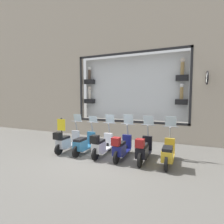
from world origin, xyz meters
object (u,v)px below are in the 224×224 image
object	(u,v)px
scooter_silver_5	(66,141)
shop_sign_post	(62,132)
scooter_white_3	(101,145)
scooter_black_1	(143,149)
scooter_teal_4	(84,144)
scooter_yellow_0	(168,153)
scooter_navy_2	(121,147)

from	to	relation	value
scooter_silver_5	shop_sign_post	distance (m)	0.83
scooter_silver_5	scooter_white_3	bearing A→B (deg)	-89.81
scooter_black_1	scooter_teal_4	xyz separation A→B (m)	(0.05, 2.57, -0.06)
scooter_yellow_0	scooter_silver_5	xyz separation A→B (m)	(-0.07, 4.29, 0.03)
scooter_teal_4	scooter_silver_5	size ratio (longest dim) A/B	1.00
scooter_white_3	scooter_yellow_0	bearing A→B (deg)	-88.56
scooter_silver_5	scooter_navy_2	bearing A→B (deg)	-89.87
scooter_yellow_0	scooter_white_3	bearing A→B (deg)	91.44
scooter_yellow_0	scooter_black_1	distance (m)	0.86
scooter_navy_2	shop_sign_post	xyz separation A→B (m)	(0.45, 3.20, 0.28)
scooter_navy_2	scooter_silver_5	distance (m)	2.57
scooter_navy_2	scooter_yellow_0	bearing A→B (deg)	-87.84
scooter_white_3	scooter_teal_4	size ratio (longest dim) A/B	1.00
scooter_navy_2	scooter_teal_4	distance (m)	1.72
scooter_yellow_0	scooter_navy_2	bearing A→B (deg)	92.16
scooter_teal_4	shop_sign_post	xyz separation A→B (m)	(0.40, 1.48, 0.33)
scooter_teal_4	shop_sign_post	size ratio (longest dim) A/B	1.27
scooter_black_1	shop_sign_post	world-z (taller)	scooter_black_1
scooter_black_1	scooter_silver_5	distance (m)	3.43
scooter_black_1	scooter_navy_2	distance (m)	0.86
scooter_navy_2	scooter_teal_4	xyz separation A→B (m)	(0.06, 1.72, -0.05)
scooter_navy_2	scooter_white_3	distance (m)	0.86
scooter_white_3	scooter_black_1	bearing A→B (deg)	-89.80
scooter_navy_2	scooter_silver_5	size ratio (longest dim) A/B	1.00
scooter_silver_5	shop_sign_post	world-z (taller)	scooter_silver_5
scooter_yellow_0	scooter_navy_2	size ratio (longest dim) A/B	1.00
shop_sign_post	scooter_silver_5	bearing A→B (deg)	-126.39
scooter_white_3	shop_sign_post	distance (m)	2.40
scooter_yellow_0	scooter_teal_4	distance (m)	3.43
scooter_black_1	scooter_yellow_0	bearing A→B (deg)	-86.07
scooter_silver_5	scooter_yellow_0	bearing A→B (deg)	-89.06
scooter_teal_4	shop_sign_post	bearing A→B (deg)	75.07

